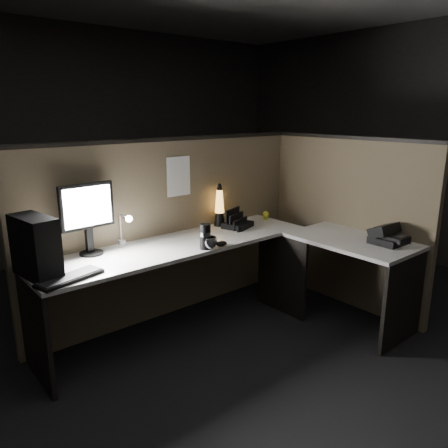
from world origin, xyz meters
TOP-DOWN VIEW (x-y plane):
  - floor at (0.00, 0.00)m, footprint 6.00×6.00m
  - room_shell at (0.00, 0.00)m, footprint 6.00×6.00m
  - partition_back at (0.00, 0.93)m, footprint 2.66×0.06m
  - partition_right at (1.33, 0.10)m, footprint 0.06×1.66m
  - desk at (0.18, 0.25)m, footprint 2.60×1.60m
  - pc_tower at (-1.22, 0.60)m, footprint 0.22×0.39m
  - monitor at (-0.78, 0.81)m, footprint 0.40×0.17m
  - keyboard at (-1.09, 0.41)m, footprint 0.44×0.25m
  - mouse at (0.07, 0.34)m, footprint 0.11×0.08m
  - clip_lamp at (-0.50, 0.81)m, footprint 0.05×0.20m
  - organizer at (0.53, 0.68)m, footprint 0.29×0.27m
  - lava_lamp at (0.44, 0.82)m, footprint 0.10×0.10m
  - travel_mug at (-0.07, 0.36)m, footprint 0.09×0.09m
  - steel_mug at (-0.04, 0.35)m, footprint 0.15×0.15m
  - figurine at (0.92, 0.71)m, footprint 0.06×0.06m
  - pinned_paper at (0.06, 0.90)m, footprint 0.23×0.00m
  - desk_phone at (1.12, -0.44)m, footprint 0.26×0.28m

SIDE VIEW (x-z plane):
  - floor at x=0.00m, z-range 0.00..0.00m
  - desk at x=0.18m, z-range 0.22..0.95m
  - keyboard at x=-1.09m, z-range 0.73..0.75m
  - mouse at x=0.07m, z-range 0.73..0.77m
  - partition_back at x=0.00m, z-range 0.00..1.50m
  - partition_right at x=1.33m, z-range 0.00..1.50m
  - organizer at x=0.53m, z-range 0.68..0.86m
  - steel_mug at x=-0.04m, z-range 0.73..0.82m
  - figurine at x=0.92m, z-range 0.75..0.81m
  - desk_phone at x=1.12m, z-range 0.71..0.87m
  - travel_mug at x=-0.07m, z-range 0.73..0.92m
  - clip_lamp at x=-0.50m, z-range 0.75..1.01m
  - lava_lamp at x=0.44m, z-range 0.70..1.08m
  - pc_tower at x=-1.22m, z-range 0.73..1.12m
  - monitor at x=-0.78m, z-range 0.78..1.30m
  - pinned_paper at x=0.06m, z-range 1.04..1.37m
  - room_shell at x=0.00m, z-range -1.38..4.62m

